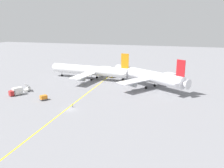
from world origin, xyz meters
TOP-DOWN VIEW (x-y plane):
  - ground_plane at (0.00, 0.00)m, footprint 600.00×600.00m
  - taxiway_stripe at (-2.24, 10.00)m, footprint 8.87×119.74m
  - airliner_at_gate_left at (-14.27, 51.08)m, footprint 55.09×41.56m
  - airliner_being_pushed at (21.47, 44.01)m, footprint 45.59×37.15m
  - pushback_tug at (-4.02, 59.95)m, footprint 7.77×5.80m
  - gse_catering_truck_tall at (-33.13, 9.19)m, footprint 4.73×6.30m
  - gse_container_dolly_flat at (-16.63, 6.89)m, footprint 3.52×3.87m
  - gse_stair_truck_yellow at (-32.74, 16.60)m, footprint 3.22×4.93m
  - ground_crew_wing_walker_right at (-0.27, 2.53)m, footprint 0.38×0.45m

SIDE VIEW (x-z plane):
  - ground_plane at x=0.00m, z-range 0.00..0.00m
  - taxiway_stripe at x=-2.24m, z-range 0.00..0.01m
  - ground_crew_wing_walker_right at x=-0.27m, z-range 0.03..1.59m
  - gse_stair_truck_yellow at x=-32.74m, z-range -1.00..3.05m
  - gse_container_dolly_flat at x=-16.63m, z-range 0.10..2.25m
  - pushback_tug at x=-4.02m, z-range -0.23..2.66m
  - gse_catering_truck_tall at x=-33.13m, z-range 0.01..3.51m
  - airliner_at_gate_left at x=-14.27m, z-range -2.91..13.59m
  - airliner_being_pushed at x=21.47m, z-range -2.37..14.21m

